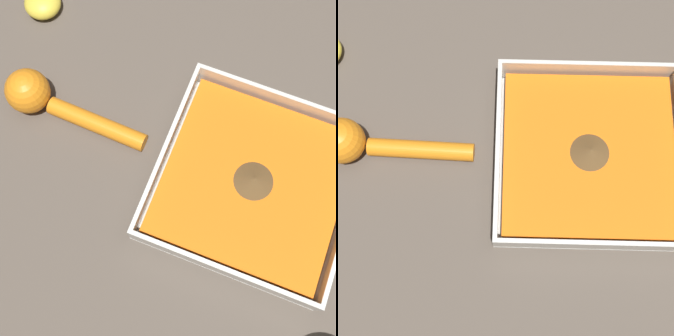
# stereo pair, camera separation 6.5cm
# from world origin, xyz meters

# --- Properties ---
(ground_plane) EXTENTS (4.00, 4.00, 0.00)m
(ground_plane) POSITION_xyz_m (0.00, 0.00, 0.00)
(ground_plane) COLOR brown
(square_dish) EXTENTS (0.26, 0.26, 0.05)m
(square_dish) POSITION_xyz_m (-0.02, 0.05, 0.02)
(square_dish) COLOR silver
(square_dish) RESTS_ON ground_plane
(lemon_squeezer) EXTENTS (0.22, 0.06, 0.06)m
(lemon_squeezer) POSITION_xyz_m (-0.33, 0.06, 0.03)
(lemon_squeezer) COLOR orange
(lemon_squeezer) RESTS_ON ground_plane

